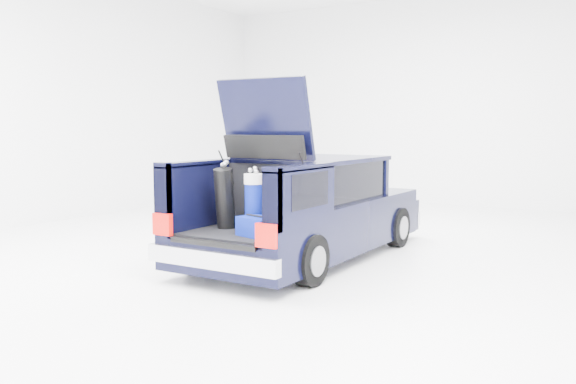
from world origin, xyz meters
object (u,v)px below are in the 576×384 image
Objects in this scene: car at (310,210)px; black_golf_bag at (225,198)px; blue_golf_bag at (254,201)px; red_suitcase at (293,207)px; blue_duffel at (258,227)px.

car reaches higher than black_golf_bag.
car is at bearing 60.32° from black_golf_bag.
blue_golf_bag is (0.01, -1.45, 0.28)m from car.
black_golf_bag is 1.09× the size of blue_golf_bag.
car is 1.63m from black_golf_bag.
car is at bearing 101.14° from red_suitcase.
black_golf_bag is 1.60× the size of blue_duffel.
black_golf_bag is at bearing 176.87° from blue_duffel.
blue_duffel is (0.66, -0.23, -0.27)m from black_golf_bag.
red_suitcase is at bearing -69.02° from car.
red_suitcase is 0.89m from black_golf_bag.
red_suitcase is 0.74× the size of black_golf_bag.
blue_golf_bag reaches higher than blue_duffel.
car is at bearing 116.10° from blue_duffel.
black_golf_bag reaches higher than blue_golf_bag.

